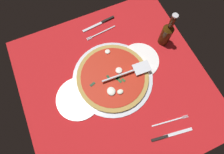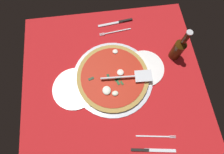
{
  "view_description": "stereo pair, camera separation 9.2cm",
  "coord_description": "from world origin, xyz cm",
  "px_view_note": "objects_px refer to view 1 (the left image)",
  "views": [
    {
      "loc": [
        -13.34,
        -26.13,
        88.36
      ],
      "look_at": [
        -0.36,
        3.3,
        1.98
      ],
      "focal_mm": 28.48,
      "sensor_mm": 36.0,
      "label": 1
    },
    {
      "loc": [
        -4.47,
        -28.6,
        88.36
      ],
      "look_at": [
        -0.36,
        3.3,
        1.98
      ],
      "focal_mm": 28.48,
      "sensor_mm": 36.0,
      "label": 2
    }
  ],
  "objects_px": {
    "pizza_server": "(130,72)",
    "place_setting_far": "(101,28)",
    "dinner_plate_right": "(140,60)",
    "place_setting_near": "(169,129)",
    "beer_bottle": "(167,33)",
    "dinner_plate_left": "(79,99)",
    "pizza": "(112,77)"
  },
  "relations": [
    {
      "from": "place_setting_near",
      "to": "beer_bottle",
      "type": "xyz_separation_m",
      "value": [
        0.21,
        0.43,
        0.08
      ]
    },
    {
      "from": "dinner_plate_right",
      "to": "pizza_server",
      "type": "distance_m",
      "value": 0.11
    },
    {
      "from": "pizza_server",
      "to": "beer_bottle",
      "type": "bearing_deg",
      "value": 25.22
    },
    {
      "from": "beer_bottle",
      "to": "dinner_plate_left",
      "type": "bearing_deg",
      "value": -167.27
    },
    {
      "from": "dinner_plate_right",
      "to": "place_setting_near",
      "type": "bearing_deg",
      "value": -95.27
    },
    {
      "from": "dinner_plate_left",
      "to": "dinner_plate_right",
      "type": "height_order",
      "value": "same"
    },
    {
      "from": "dinner_plate_left",
      "to": "pizza",
      "type": "bearing_deg",
      "value": 10.31
    },
    {
      "from": "dinner_plate_right",
      "to": "place_setting_near",
      "type": "relative_size",
      "value": 0.94
    },
    {
      "from": "pizza",
      "to": "place_setting_near",
      "type": "distance_m",
      "value": 0.37
    },
    {
      "from": "place_setting_far",
      "to": "place_setting_near",
      "type": "bearing_deg",
      "value": 90.65
    },
    {
      "from": "dinner_plate_left",
      "to": "pizza_server",
      "type": "bearing_deg",
      "value": 3.47
    },
    {
      "from": "place_setting_near",
      "to": "place_setting_far",
      "type": "bearing_deg",
      "value": 105.35
    },
    {
      "from": "dinner_plate_right",
      "to": "place_setting_far",
      "type": "relative_size",
      "value": 0.98
    },
    {
      "from": "dinner_plate_right",
      "to": "pizza_server",
      "type": "height_order",
      "value": "pizza_server"
    },
    {
      "from": "dinner_plate_right",
      "to": "place_setting_near",
      "type": "xyz_separation_m",
      "value": [
        -0.03,
        -0.38,
        -0.0
      ]
    },
    {
      "from": "pizza_server",
      "to": "place_setting_near",
      "type": "relative_size",
      "value": 1.18
    },
    {
      "from": "pizza",
      "to": "place_setting_near",
      "type": "bearing_deg",
      "value": -67.15
    },
    {
      "from": "dinner_plate_left",
      "to": "pizza",
      "type": "xyz_separation_m",
      "value": [
        0.2,
        0.04,
        0.01
      ]
    },
    {
      "from": "pizza",
      "to": "place_setting_near",
      "type": "height_order",
      "value": "pizza"
    },
    {
      "from": "pizza",
      "to": "place_setting_near",
      "type": "xyz_separation_m",
      "value": [
        0.15,
        -0.34,
        -0.01
      ]
    },
    {
      "from": "pizza_server",
      "to": "place_setting_far",
      "type": "distance_m",
      "value": 0.34
    },
    {
      "from": "place_setting_near",
      "to": "place_setting_far",
      "type": "relative_size",
      "value": 1.04
    },
    {
      "from": "pizza_server",
      "to": "pizza",
      "type": "bearing_deg",
      "value": 171.47
    },
    {
      "from": "dinner_plate_left",
      "to": "pizza_server",
      "type": "height_order",
      "value": "pizza_server"
    },
    {
      "from": "dinner_plate_left",
      "to": "pizza",
      "type": "height_order",
      "value": "pizza"
    },
    {
      "from": "dinner_plate_left",
      "to": "beer_bottle",
      "type": "height_order",
      "value": "beer_bottle"
    },
    {
      "from": "pizza",
      "to": "place_setting_near",
      "type": "relative_size",
      "value": 1.68
    },
    {
      "from": "dinner_plate_left",
      "to": "place_setting_near",
      "type": "xyz_separation_m",
      "value": [
        0.34,
        -0.31,
        -0.0
      ]
    },
    {
      "from": "dinner_plate_left",
      "to": "place_setting_near",
      "type": "bearing_deg",
      "value": -41.89
    },
    {
      "from": "pizza_server",
      "to": "place_setting_far",
      "type": "xyz_separation_m",
      "value": [
        -0.02,
        0.33,
        -0.04
      ]
    },
    {
      "from": "dinner_plate_right",
      "to": "place_setting_far",
      "type": "bearing_deg",
      "value": 111.61
    },
    {
      "from": "pizza",
      "to": "place_setting_far",
      "type": "xyz_separation_m",
      "value": [
        0.07,
        0.32,
        -0.01
      ]
    }
  ]
}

